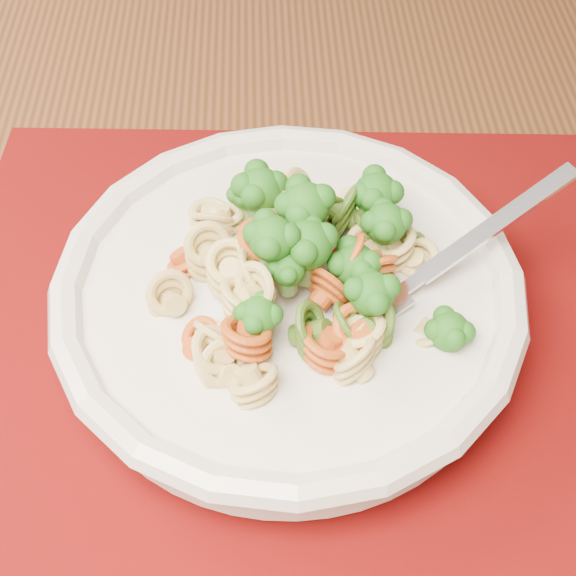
{
  "coord_description": "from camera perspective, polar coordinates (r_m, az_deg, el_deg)",
  "views": [
    {
      "loc": [
        0.48,
        -0.16,
        1.1
      ],
      "look_at": [
        0.49,
        0.14,
        0.74
      ],
      "focal_mm": 50.0,
      "sensor_mm": 36.0,
      "label": 1
    }
  ],
  "objects": [
    {
      "name": "dining_table",
      "position": [
        0.66,
        -4.11,
        2.4
      ],
      "size": [
        1.51,
        0.97,
        0.69
      ],
      "rotation": [
        0.0,
        0.0,
        -0.0
      ],
      "color": "#5B3119",
      "rests_on": "ground"
    },
    {
      "name": "placemat",
      "position": [
        0.51,
        1.13,
        -1.94
      ],
      "size": [
        0.48,
        0.38,
        0.0
      ],
      "primitive_type": "cube",
      "rotation": [
        0.0,
        0.0,
        -0.05
      ],
      "color": "#5D0307",
      "rests_on": "dining_table"
    },
    {
      "name": "pasta_bowl",
      "position": [
        0.48,
        0.0,
        -0.64
      ],
      "size": [
        0.28,
        0.28,
        0.05
      ],
      "color": "silver",
      "rests_on": "placemat"
    },
    {
      "name": "pasta_broccoli_heap",
      "position": [
        0.47,
        0.0,
        0.46
      ],
      "size": [
        0.24,
        0.24,
        0.06
      ],
      "primitive_type": null,
      "color": "tan",
      "rests_on": "pasta_bowl"
    },
    {
      "name": "fork",
      "position": [
        0.46,
        6.97,
        -1.01
      ],
      "size": [
        0.17,
        0.11,
        0.08
      ],
      "primitive_type": null,
      "rotation": [
        0.0,
        -0.35,
        0.48
      ],
      "color": "silver",
      "rests_on": "pasta_bowl"
    }
  ]
}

